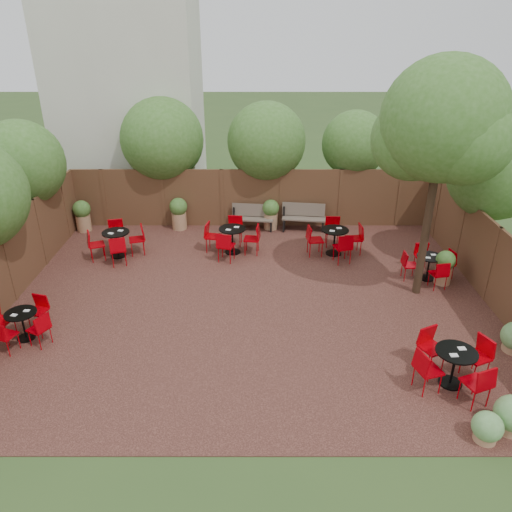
{
  "coord_description": "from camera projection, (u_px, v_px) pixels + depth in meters",
  "views": [
    {
      "loc": [
        0.16,
        -10.77,
        6.46
      ],
      "look_at": [
        0.15,
        0.5,
        1.0
      ],
      "focal_mm": 34.33,
      "sensor_mm": 36.0,
      "label": 1
    }
  ],
  "objects": [
    {
      "name": "ground",
      "position": [
        250.0,
        300.0,
        12.51
      ],
      "size": [
        80.0,
        80.0,
        0.0
      ],
      "primitive_type": "plane",
      "color": "#354F23",
      "rests_on": "ground"
    },
    {
      "name": "courtyard_paving",
      "position": [
        250.0,
        299.0,
        12.51
      ],
      "size": [
        12.0,
        10.0,
        0.02
      ],
      "primitive_type": "cube",
      "color": "#331915",
      "rests_on": "ground"
    },
    {
      "name": "fence_back",
      "position": [
        252.0,
        198.0,
        16.57
      ],
      "size": [
        12.0,
        0.08,
        2.0
      ],
      "primitive_type": "cube",
      "color": "#4C311C",
      "rests_on": "ground"
    },
    {
      "name": "fence_left",
      "position": [
        7.0,
        265.0,
        12.08
      ],
      "size": [
        0.08,
        10.0,
        2.0
      ],
      "primitive_type": "cube",
      "color": "#4C311C",
      "rests_on": "ground"
    },
    {
      "name": "fence_right",
      "position": [
        492.0,
        265.0,
        12.07
      ],
      "size": [
        0.08,
        10.0,
        2.0
      ],
      "primitive_type": "cube",
      "color": "#4C311C",
      "rests_on": "ground"
    },
    {
      "name": "neighbour_building",
      "position": [
        130.0,
        94.0,
        17.97
      ],
      "size": [
        5.0,
        4.0,
        8.0
      ],
      "primitive_type": "cube",
      "color": "beige",
      "rests_on": "ground"
    },
    {
      "name": "overhang_foliage",
      "position": [
        183.0,
        164.0,
        13.89
      ],
      "size": [
        15.79,
        10.8,
        2.78
      ],
      "color": "#376320",
      "rests_on": "ground"
    },
    {
      "name": "courtyard_tree",
      "position": [
        443.0,
        128.0,
        10.97
      ],
      "size": [
        2.93,
        2.85,
        5.85
      ],
      "rotation": [
        0.0,
        0.0,
        0.35
      ],
      "color": "black",
      "rests_on": "courtyard_paving"
    },
    {
      "name": "park_bench_left",
      "position": [
        253.0,
        217.0,
        16.47
      ],
      "size": [
        1.44,
        0.62,
        0.87
      ],
      "rotation": [
        0.0,
        0.0,
        -0.12
      ],
      "color": "brown",
      "rests_on": "courtyard_paving"
    },
    {
      "name": "park_bench_right",
      "position": [
        304.0,
        217.0,
        16.46
      ],
      "size": [
        1.49,
        0.66,
        0.89
      ],
      "rotation": [
        0.0,
        0.0,
        -0.14
      ],
      "color": "brown",
      "rests_on": "courtyard_paving"
    },
    {
      "name": "bistro_tables",
      "position": [
        264.0,
        267.0,
        13.14
      ],
      "size": [
        11.28,
        7.65,
        0.93
      ],
      "color": "black",
      "rests_on": "courtyard_paving"
    },
    {
      "name": "planters",
      "position": [
        218.0,
        222.0,
        15.77
      ],
      "size": [
        11.39,
        4.4,
        1.09
      ],
      "color": "#9C704E",
      "rests_on": "courtyard_paving"
    },
    {
      "name": "low_shrubs",
      "position": [
        509.0,
        383.0,
        9.13
      ],
      "size": [
        2.24,
        3.07,
        0.69
      ],
      "color": "#9C704E",
      "rests_on": "courtyard_paving"
    }
  ]
}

